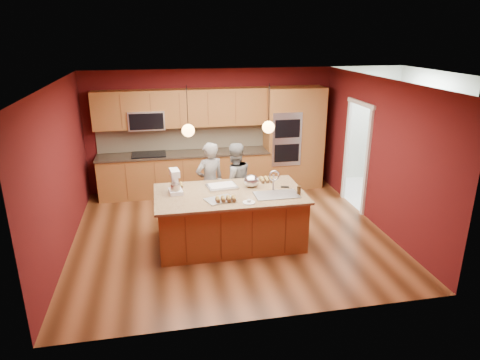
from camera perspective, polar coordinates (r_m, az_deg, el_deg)
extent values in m
plane|color=#462511|center=(7.82, -1.29, -7.07)|extent=(5.50, 5.50, 0.00)
plane|color=white|center=(7.04, -1.46, 13.01)|extent=(5.50, 5.50, 0.00)
plane|color=#4F1011|center=(9.71, -3.87, 6.65)|extent=(5.50, 0.00, 5.50)
plane|color=#4F1011|center=(5.03, 3.47, -5.72)|extent=(5.50, 0.00, 5.50)
plane|color=#4F1011|center=(7.40, -22.87, 1.07)|extent=(0.00, 5.00, 5.00)
plane|color=#4F1011|center=(8.22, 17.93, 3.39)|extent=(0.00, 5.00, 5.00)
cube|color=brown|center=(9.61, -7.37, 0.81)|extent=(3.70, 0.60, 0.90)
cube|color=#2B231B|center=(9.46, -7.49, 3.47)|extent=(3.74, 0.64, 0.04)
cube|color=beige|center=(9.67, -7.69, 5.67)|extent=(3.70, 0.03, 0.56)
cube|color=brown|center=(9.37, -7.81, 9.48)|extent=(3.70, 0.36, 0.80)
cube|color=black|center=(9.43, -12.04, 3.34)|extent=(0.72, 0.52, 0.03)
cube|color=silver|center=(9.38, -12.35, 7.86)|extent=(0.76, 0.40, 0.40)
cube|color=brown|center=(9.80, 5.75, 5.50)|extent=(0.80, 0.60, 2.30)
cube|color=silver|center=(9.50, 6.27, 5.37)|extent=(0.66, 0.04, 1.20)
cube|color=brown|center=(10.00, 9.34, 5.63)|extent=(0.50, 0.60, 2.30)
plane|color=silver|center=(10.05, 18.46, -1.95)|extent=(2.60, 2.60, 0.00)
plane|color=beige|center=(10.14, 23.73, 5.60)|extent=(0.00, 2.70, 2.70)
cube|color=silver|center=(9.92, 23.24, 8.95)|extent=(0.35, 2.40, 0.75)
cylinder|color=black|center=(6.68, -7.04, 9.49)|extent=(0.01, 0.01, 0.70)
sphere|color=#F5A551|center=(6.75, -6.92, 6.57)|extent=(0.20, 0.20, 0.20)
cylinder|color=black|center=(6.89, 3.88, 9.89)|extent=(0.01, 0.01, 0.70)
sphere|color=#F5A551|center=(6.96, 3.81, 7.05)|extent=(0.20, 0.20, 0.20)
cube|color=brown|center=(7.32, -1.37, -5.19)|extent=(2.38, 1.29, 0.87)
cube|color=tan|center=(7.15, -1.40, -1.85)|extent=(2.48, 1.39, 0.04)
cube|color=silver|center=(7.10, 4.89, -2.60)|extent=(0.71, 0.42, 0.18)
imported|color=black|center=(8.04, -4.03, -0.34)|extent=(0.66, 0.54, 1.55)
imported|color=slate|center=(8.11, -0.77, -0.25)|extent=(0.84, 0.72, 1.52)
cube|color=white|center=(7.18, -8.58, -1.53)|extent=(0.25, 0.30, 0.06)
cube|color=white|center=(7.23, -8.69, 0.07)|extent=(0.12, 0.10, 0.28)
cube|color=white|center=(7.09, -8.72, 0.96)|extent=(0.17, 0.29, 0.11)
cylinder|color=silver|center=(7.11, -8.59, -1.08)|extent=(0.16, 0.16, 0.15)
cube|color=silver|center=(7.37, -2.42, -0.90)|extent=(0.55, 0.44, 0.03)
cube|color=white|center=(7.37, -2.42, -0.75)|extent=(0.48, 0.36, 0.02)
cube|color=silver|center=(6.83, -2.68, -2.63)|extent=(0.53, 0.45, 0.02)
ellipsoid|color=silver|center=(7.38, 1.52, -0.11)|extent=(0.26, 0.26, 0.22)
cylinder|color=silver|center=(6.72, 1.20, -3.00)|extent=(0.20, 0.20, 0.01)
cylinder|color=#372410|center=(7.12, 7.86, -1.34)|extent=(0.07, 0.07, 0.14)
cube|color=black|center=(7.42, 6.01, -0.93)|extent=(0.16, 0.11, 0.01)
cube|color=white|center=(9.92, 22.42, 0.17)|extent=(0.60, 0.62, 0.93)
cube|color=white|center=(10.50, 20.39, 1.49)|extent=(0.67, 0.69, 0.95)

